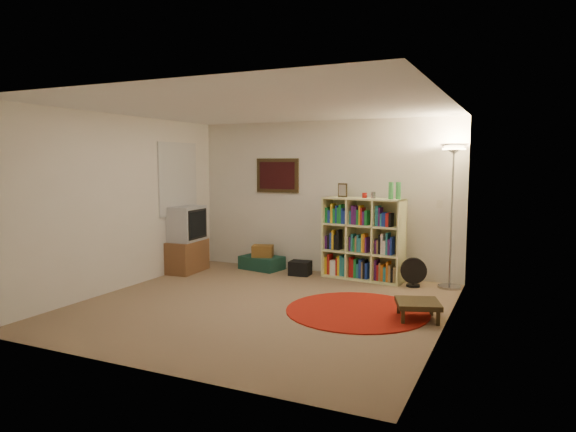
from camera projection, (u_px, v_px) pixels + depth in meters
The scene contains 11 objects.
room at pixel (259, 207), 6.50m from camera, with size 4.54×4.54×2.54m.
bookshelf at pixel (362, 240), 7.98m from camera, with size 1.31×0.53×1.53m.
floor_lamp at pixel (453, 169), 7.30m from camera, with size 0.50×0.50×2.09m.
floor_fan at pixel (413, 272), 7.51m from camera, with size 0.39×0.25×0.43m.
tv_stand at pixel (184, 240), 8.55m from camera, with size 0.58×0.79×1.10m.
suitcase at pixel (262, 263), 8.78m from camera, with size 0.77×0.57×0.22m.
wicker_basket at pixel (263, 251), 8.71m from camera, with size 0.41×0.34×0.20m.
duffel_bag at pixel (300, 268), 8.33m from camera, with size 0.35×0.30×0.23m.
paper_towel at pixel (334, 268), 8.20m from camera, with size 0.14×0.14×0.27m.
red_rug at pixel (357, 311), 6.30m from camera, with size 1.76×1.76×0.02m.
side_table at pixel (418, 304), 5.95m from camera, with size 0.62×0.62×0.22m.
Camera 1 is at (2.99, -5.68, 1.83)m, focal length 32.00 mm.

